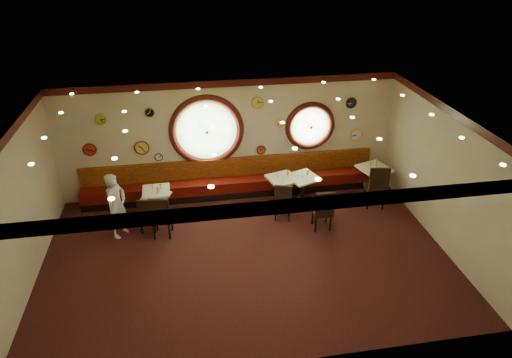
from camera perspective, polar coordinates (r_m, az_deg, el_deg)
name	(u,v)px	position (r m, az deg, el deg)	size (l,w,h in m)	color
floor	(247,255)	(10.48, -1.19, -9.46)	(9.00, 6.00, 0.00)	black
ceiling	(245,123)	(8.87, -1.40, 7.03)	(9.00, 6.00, 0.02)	gold
wall_back	(230,138)	(12.23, -3.33, 5.17)	(9.00, 0.02, 3.20)	beige
wall_front	(274,293)	(7.19, 2.28, -14.00)	(9.00, 0.02, 3.20)	beige
wall_left	(18,213)	(10.08, -27.56, -3.83)	(0.02, 6.00, 3.20)	beige
wall_right	(444,177)	(11.05, 22.47, 0.19)	(0.02, 6.00, 3.20)	beige
molding_back	(228,83)	(11.66, -3.51, 11.89)	(9.00, 0.10, 0.18)	#3A0E0A
molding_front	(276,207)	(6.31, 2.46, -3.55)	(9.00, 0.10, 0.18)	#3A0E0A
molding_left	(0,143)	(9.43, -29.31, 3.99)	(0.10, 6.00, 0.18)	#3A0E0A
molding_right	(456,114)	(10.45, 23.77, 7.46)	(0.10, 6.00, 0.18)	#3A0E0A
banquette_base	(232,192)	(12.66, -2.99, -1.57)	(8.00, 0.55, 0.20)	black
banquette_seat	(232,184)	(12.54, -3.02, -0.58)	(8.00, 0.55, 0.30)	#540C07
banquette_back	(231,167)	(12.54, -3.19, 1.50)	(8.00, 0.10, 0.55)	#600D07
porthole_left_glass	(207,131)	(12.09, -6.20, 6.04)	(1.66, 1.66, 0.02)	#8CC978
porthole_left_frame	(207,131)	(12.07, -6.19, 6.01)	(1.98, 1.98, 0.18)	#3A0E0A
porthole_left_ring	(207,131)	(12.05, -6.18, 5.96)	(1.61, 1.61, 0.03)	gold
porthole_right_glass	(310,126)	(12.55, 6.75, 6.63)	(1.10, 1.10, 0.02)	#8CC978
porthole_right_frame	(310,126)	(12.53, 6.76, 6.60)	(1.38, 1.38, 0.18)	#3A0E0A
porthole_right_ring	(310,126)	(12.51, 6.80, 6.55)	(1.09, 1.09, 0.03)	gold
wall_clock_0	(261,150)	(12.47, 0.64, 3.67)	(0.24, 0.24, 0.03)	#C94017
wall_clock_1	(101,119)	(12.04, -18.84, 7.10)	(0.26, 0.26, 0.03)	#8BC126
wall_clock_2	(258,103)	(11.94, 0.19, 9.52)	(0.30, 0.30, 0.03)	#ADD843
wall_clock_3	(159,157)	(12.33, -12.06, 2.70)	(0.20, 0.20, 0.03)	white
wall_clock_4	(356,135)	(13.07, 12.43, 5.40)	(0.34, 0.34, 0.03)	white
wall_clock_5	(142,148)	(12.24, -14.07, 3.81)	(0.36, 0.36, 0.03)	yellow
wall_clock_6	(280,123)	(12.26, 2.97, 7.01)	(0.22, 0.22, 0.03)	#EFC94F
wall_clock_7	(150,112)	(11.86, -13.16, 8.10)	(0.24, 0.24, 0.03)	black
wall_clock_8	(90,149)	(12.41, -20.08, 3.49)	(0.32, 0.32, 0.03)	red
wall_clock_9	(351,103)	(12.65, 11.81, 9.30)	(0.28, 0.28, 0.03)	black
table_a	(157,204)	(11.73, -12.31, -3.09)	(0.81, 0.81, 0.67)	black
table_b	(157,199)	(11.83, -12.26, -2.52)	(0.69, 0.69, 0.75)	black
table_c	(282,187)	(12.06, 3.29, -1.06)	(0.89, 0.89, 0.79)	black
table_d	(303,186)	(12.14, 5.84, -0.93)	(0.93, 0.93, 0.80)	black
table_e	(373,178)	(12.86, 14.41, 0.17)	(0.95, 0.95, 0.84)	black
chair_a	(161,215)	(10.89, -11.85, -4.40)	(0.53, 0.53, 0.69)	black
chair_b	(147,213)	(11.21, -13.44, -4.15)	(0.44, 0.44, 0.58)	black
chair_c	(283,199)	(11.35, 3.40, -2.56)	(0.54, 0.54, 0.64)	black
chair_d	(323,208)	(11.05, 8.43, -3.58)	(0.49, 0.49, 0.68)	black
chair_e	(377,184)	(12.19, 14.90, -0.64)	(0.58, 0.58, 0.76)	black
condiment_a_salt	(152,194)	(11.59, -12.84, -1.90)	(0.03, 0.03, 0.09)	silver
condiment_b_salt	(153,187)	(11.76, -12.80, -0.96)	(0.04, 0.04, 0.10)	silver
condiment_c_salt	(278,176)	(11.90, 2.77, 0.40)	(0.04, 0.04, 0.10)	silver
condiment_d_salt	(298,174)	(12.01, 5.30, 0.63)	(0.04, 0.04, 0.10)	silver
condiment_a_pepper	(157,195)	(11.53, -12.23, -1.94)	(0.04, 0.04, 0.10)	silver
condiment_b_pepper	(158,189)	(11.63, -12.18, -1.24)	(0.03, 0.03, 0.09)	silver
condiment_c_pepper	(283,178)	(11.81, 3.38, 0.13)	(0.03, 0.03, 0.09)	silver
condiment_d_pepper	(302,176)	(11.93, 5.80, 0.36)	(0.03, 0.03, 0.09)	silver
condiment_a_bottle	(158,192)	(11.58, -12.18, -1.59)	(0.06, 0.06, 0.18)	gold
condiment_b_bottle	(161,187)	(11.68, -11.85, -0.94)	(0.04, 0.04, 0.14)	gold
condiment_c_bottle	(288,173)	(12.00, 3.98, 0.81)	(0.05, 0.05, 0.17)	orange
condiment_d_bottle	(307,172)	(12.04, 6.45, 0.84)	(0.05, 0.05, 0.17)	gold
condiment_e_salt	(371,164)	(12.76, 14.12, 1.79)	(0.03, 0.03, 0.09)	silver
condiment_e_pepper	(376,167)	(12.62, 14.79, 1.42)	(0.04, 0.04, 0.11)	silver
condiment_e_bottle	(377,163)	(12.84, 14.83, 1.99)	(0.04, 0.04, 0.14)	gold
waiter	(117,206)	(11.15, -17.03, -3.19)	(0.59, 0.39, 1.63)	silver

